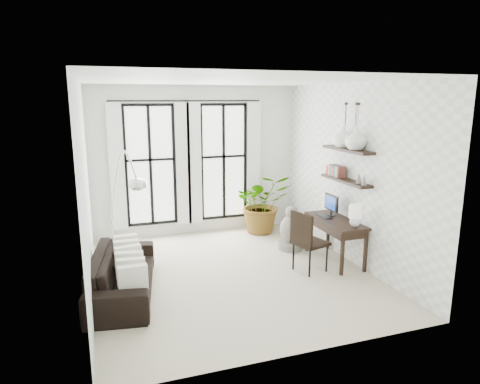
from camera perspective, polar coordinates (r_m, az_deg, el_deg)
name	(u,v)px	position (r m, az deg, el deg)	size (l,w,h in m)	color
floor	(232,273)	(7.44, -1.10, -10.80)	(5.00, 5.00, 0.00)	beige
ceiling	(231,80)	(6.84, -1.22, 14.64)	(5.00, 5.00, 0.00)	white
wall_left	(85,191)	(6.66, -19.95, 0.11)	(5.00, 5.00, 0.00)	silver
wall_right	(351,174)	(7.93, 14.55, 2.33)	(5.00, 5.00, 0.00)	white
wall_back	(197,161)	(9.35, -5.80, 4.15)	(4.50, 4.50, 0.00)	white
windows	(188,164)	(9.24, -6.91, 3.78)	(3.26, 0.13, 2.65)	white
wall_shelves	(345,168)	(7.82, 13.83, 3.18)	(0.25, 1.30, 0.60)	black
sofa	(123,273)	(6.87, -15.36, -10.38)	(2.22, 0.87, 0.65)	black
throw_pillows	(129,261)	(6.81, -14.60, -8.95)	(0.40, 1.52, 0.40)	white
plant	(262,203)	(9.46, 2.99, -1.49)	(1.19, 1.03, 1.33)	#2D7228
desk	(337,223)	(7.87, 12.77, -4.10)	(0.57, 1.34, 1.18)	black
desk_chair	(307,238)	(7.38, 8.86, -6.11)	(0.63, 0.63, 1.06)	black
arc_lamp	(123,184)	(6.79, -15.29, 1.05)	(0.71, 0.84, 2.17)	silver
buddha	(291,231)	(8.52, 6.81, -5.19)	(0.49, 0.49, 0.88)	gray
vase_a	(356,139)	(7.51, 15.22, 6.89)	(0.37, 0.37, 0.38)	white
vase_b	(343,137)	(7.84, 13.59, 7.19)	(0.37, 0.37, 0.38)	white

